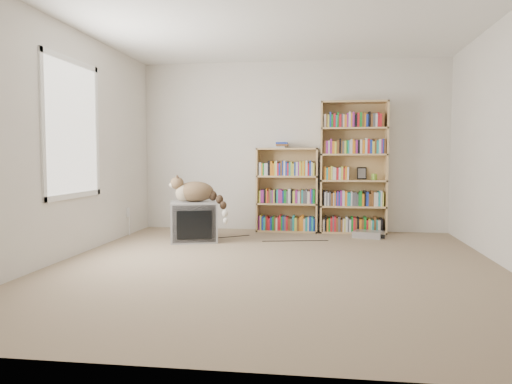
# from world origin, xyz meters

# --- Properties ---
(floor) EXTENTS (4.50, 5.00, 0.01)m
(floor) POSITION_xyz_m (0.00, 0.00, 0.00)
(floor) COLOR #9B8569
(floor) RESTS_ON ground
(wall_back) EXTENTS (4.50, 0.02, 2.50)m
(wall_back) POSITION_xyz_m (0.00, 2.50, 1.25)
(wall_back) COLOR silver
(wall_back) RESTS_ON floor
(wall_front) EXTENTS (4.50, 0.02, 2.50)m
(wall_front) POSITION_xyz_m (0.00, -2.50, 1.25)
(wall_front) COLOR silver
(wall_front) RESTS_ON floor
(wall_left) EXTENTS (0.02, 5.00, 2.50)m
(wall_left) POSITION_xyz_m (-2.25, 0.00, 1.25)
(wall_left) COLOR silver
(wall_left) RESTS_ON floor
(ceiling) EXTENTS (4.50, 5.00, 0.02)m
(ceiling) POSITION_xyz_m (0.00, 0.00, 2.50)
(ceiling) COLOR white
(ceiling) RESTS_ON wall_back
(window) EXTENTS (0.02, 1.22, 1.52)m
(window) POSITION_xyz_m (-2.24, 0.20, 1.40)
(window) COLOR white
(window) RESTS_ON wall_left
(crt_tv) EXTENTS (0.72, 0.68, 0.51)m
(crt_tv) POSITION_xyz_m (-1.21, 1.34, 0.25)
(crt_tv) COLOR gray
(crt_tv) RESTS_ON floor
(cat) EXTENTS (0.81, 0.50, 0.58)m
(cat) POSITION_xyz_m (-1.12, 1.33, 0.61)
(cat) COLOR #3C2C18
(cat) RESTS_ON crt_tv
(bookcase_tall) EXTENTS (0.94, 0.30, 1.88)m
(bookcase_tall) POSITION_xyz_m (0.89, 2.36, 0.89)
(bookcase_tall) COLOR tan
(bookcase_tall) RESTS_ON floor
(bookcase_short) EXTENTS (0.89, 0.30, 1.22)m
(bookcase_short) POSITION_xyz_m (-0.06, 2.36, 0.56)
(bookcase_short) COLOR tan
(bookcase_short) RESTS_ON floor
(book_stack) EXTENTS (0.20, 0.26, 0.08)m
(book_stack) POSITION_xyz_m (-0.15, 2.32, 1.26)
(book_stack) COLOR red
(book_stack) RESTS_ON bookcase_short
(green_mug) EXTENTS (0.08, 0.08, 0.09)m
(green_mug) POSITION_xyz_m (1.18, 2.34, 0.81)
(green_mug) COLOR #6FA02D
(green_mug) RESTS_ON bookcase_tall
(framed_print) EXTENTS (0.13, 0.05, 0.18)m
(framed_print) POSITION_xyz_m (1.01, 2.44, 0.86)
(framed_print) COLOR black
(framed_print) RESTS_ON bookcase_tall
(dvd_player) EXTENTS (0.45, 0.38, 0.09)m
(dvd_player) POSITION_xyz_m (1.08, 1.93, 0.04)
(dvd_player) COLOR #B3B2B8
(dvd_player) RESTS_ON floor
(wall_outlet) EXTENTS (0.01, 0.08, 0.13)m
(wall_outlet) POSITION_xyz_m (-2.24, 1.69, 0.32)
(wall_outlet) COLOR silver
(wall_outlet) RESTS_ON wall_left
(floor_cables) EXTENTS (1.20, 0.70, 0.01)m
(floor_cables) POSITION_xyz_m (-0.34, 1.62, 0.00)
(floor_cables) COLOR black
(floor_cables) RESTS_ON floor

